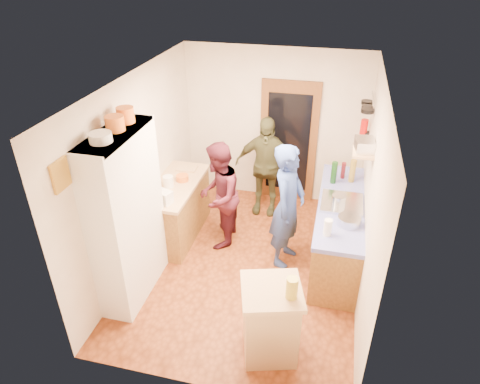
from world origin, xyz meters
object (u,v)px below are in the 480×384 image
at_px(right_counter_base, 338,231).
at_px(person_left, 221,195).
at_px(person_hob, 289,208).
at_px(hutch_body, 127,218).
at_px(person_back, 266,166).
at_px(island_base, 270,322).

xyz_separation_m(right_counter_base, person_left, (-1.70, -0.04, 0.39)).
relative_size(person_hob, person_left, 1.11).
bearing_deg(person_left, hutch_body, -36.16).
bearing_deg(person_hob, person_left, 87.58).
relative_size(hutch_body, person_left, 1.36).
bearing_deg(right_counter_base, person_hob, -156.28).
distance_m(right_counter_base, person_back, 1.60).
distance_m(hutch_body, person_back, 2.58).
height_order(right_counter_base, person_hob, person_hob).
height_order(island_base, person_hob, person_hob).
bearing_deg(hutch_body, right_counter_base, 27.47).
bearing_deg(person_left, person_hob, 72.48).
relative_size(island_base, person_back, 0.51).
xyz_separation_m(person_hob, person_back, (-0.55, 1.23, -0.06)).
bearing_deg(hutch_body, person_left, 57.38).
bearing_deg(person_back, hutch_body, -119.55).
bearing_deg(person_hob, person_back, 35.68).
bearing_deg(right_counter_base, person_back, 142.71).
distance_m(hutch_body, person_hob, 2.09).
distance_m(hutch_body, person_left, 1.52).
bearing_deg(person_hob, right_counter_base, -54.73).
relative_size(hutch_body, person_back, 1.31).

